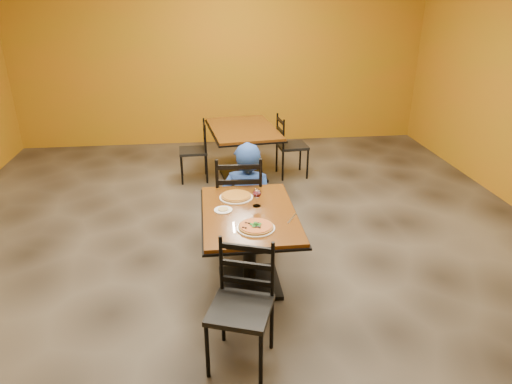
{
  "coord_description": "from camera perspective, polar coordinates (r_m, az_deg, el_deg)",
  "views": [
    {
      "loc": [
        -0.36,
        -4.03,
        2.49
      ],
      "look_at": [
        0.08,
        -0.3,
        0.85
      ],
      "focal_mm": 32.05,
      "sensor_mm": 36.0,
      "label": 1
    }
  ],
  "objects": [
    {
      "name": "pizza_main",
      "position": [
        3.68,
        -0.01,
        -4.31
      ],
      "size": [
        0.28,
        0.28,
        0.02
      ],
      "primitive_type": "cylinder",
      "color": "maroon",
      "rests_on": "plate_main"
    },
    {
      "name": "knife",
      "position": [
        3.86,
        4.52,
        -3.28
      ],
      "size": [
        0.12,
        0.19,
        0.0
      ],
      "primitive_type": "cube",
      "rotation": [
        0.0,
        0.0,
        -0.53
      ],
      "color": "silver",
      "rests_on": "table_main"
    },
    {
      "name": "floor",
      "position": [
        4.76,
        -1.42,
        -8.02
      ],
      "size": [
        7.0,
        8.0,
        0.01
      ],
      "primitive_type": "cube",
      "color": "black",
      "rests_on": "ground"
    },
    {
      "name": "fork",
      "position": [
        3.71,
        -2.78,
        -4.44
      ],
      "size": [
        0.02,
        0.19,
        0.0
      ],
      "primitive_type": "cube",
      "rotation": [
        0.0,
        0.0,
        -0.02
      ],
      "color": "silver",
      "rests_on": "table_main"
    },
    {
      "name": "table_second",
      "position": [
        6.55,
        -1.61,
        6.45
      ],
      "size": [
        1.06,
        1.45,
        0.75
      ],
      "rotation": [
        0.0,
        0.0,
        0.11
      ],
      "color": "#5B2F0E",
      "rests_on": "floor"
    },
    {
      "name": "side_plate",
      "position": [
        3.99,
        -4.12,
        -2.26
      ],
      "size": [
        0.16,
        0.16,
        0.01
      ],
      "primitive_type": "cylinder",
      "color": "white",
      "rests_on": "table_main"
    },
    {
      "name": "wall_back",
      "position": [
        8.1,
        -4.32,
        16.51
      ],
      "size": [
        7.0,
        0.01,
        3.0
      ],
      "primitive_type": "cube",
      "color": "#B56414",
      "rests_on": "ground"
    },
    {
      "name": "wine_glass",
      "position": [
        4.03,
        0.1,
        -0.61
      ],
      "size": [
        0.08,
        0.08,
        0.18
      ],
      "primitive_type": null,
      "color": "white",
      "rests_on": "table_main"
    },
    {
      "name": "chair_second_right",
      "position": [
        6.68,
        4.55,
        5.73
      ],
      "size": [
        0.44,
        0.44,
        0.9
      ],
      "primitive_type": null,
      "rotation": [
        0.0,
        0.0,
        1.65
      ],
      "color": "black",
      "rests_on": "floor"
    },
    {
      "name": "pizza_far",
      "position": [
        4.23,
        -2.51,
        -0.48
      ],
      "size": [
        0.28,
        0.28,
        0.02
      ],
      "primitive_type": "cylinder",
      "color": "#AF8421",
      "rests_on": "plate_far"
    },
    {
      "name": "diner",
      "position": [
        4.78,
        -1.08,
        -0.23
      ],
      "size": [
        0.65,
        0.51,
        1.13
      ],
      "primitive_type": "imported",
      "rotation": [
        0.0,
        0.0,
        2.9
      ],
      "color": "navy",
      "rests_on": "floor"
    },
    {
      "name": "dip",
      "position": [
        3.99,
        -4.12,
        -2.15
      ],
      "size": [
        0.09,
        0.09,
        0.01
      ],
      "primitive_type": "cylinder",
      "color": "tan",
      "rests_on": "side_plate"
    },
    {
      "name": "chair_main_near",
      "position": [
        3.29,
        -1.98,
        -14.54
      ],
      "size": [
        0.53,
        0.53,
        0.93
      ],
      "primitive_type": null,
      "rotation": [
        0.0,
        0.0,
        -0.34
      ],
      "color": "black",
      "rests_on": "floor"
    },
    {
      "name": "chair_main_far",
      "position": [
        4.76,
        -2.18,
        -0.95
      ],
      "size": [
        0.49,
        0.49,
        1.04
      ],
      "primitive_type": null,
      "rotation": [
        0.0,
        0.0,
        3.09
      ],
      "color": "black",
      "rests_on": "floor"
    },
    {
      "name": "plate_far",
      "position": [
        4.23,
        -2.5,
        -0.67
      ],
      "size": [
        0.31,
        0.31,
        0.01
      ],
      "primitive_type": "cylinder",
      "color": "white",
      "rests_on": "table_main"
    },
    {
      "name": "chair_second_left",
      "position": [
        6.57,
        -7.85,
        5.06
      ],
      "size": [
        0.4,
        0.4,
        0.86
      ],
      "primitive_type": null,
      "rotation": [
        0.0,
        0.0,
        -1.54
      ],
      "color": "black",
      "rests_on": "floor"
    },
    {
      "name": "plate_main",
      "position": [
        3.69,
        -0.01,
        -4.53
      ],
      "size": [
        0.31,
        0.31,
        0.01
      ],
      "primitive_type": "cylinder",
      "color": "white",
      "rests_on": "table_main"
    },
    {
      "name": "table_main",
      "position": [
        4.05,
        -0.83,
        -4.99
      ],
      "size": [
        0.83,
        1.23,
        0.75
      ],
      "color": "#5B2F0E",
      "rests_on": "floor"
    }
  ]
}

